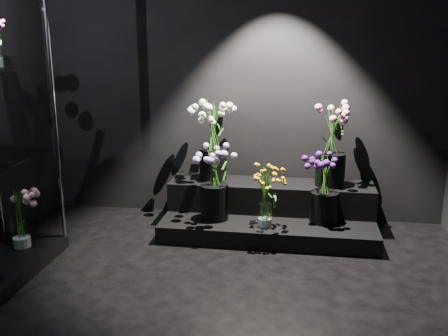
# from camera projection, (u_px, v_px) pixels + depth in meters

# --- Properties ---
(floor) EXTENTS (4.00, 4.00, 0.00)m
(floor) POSITION_uv_depth(u_px,v_px,m) (200.00, 316.00, 3.26)
(floor) COLOR black
(floor) RESTS_ON ground
(wall_back) EXTENTS (4.00, 0.00, 4.00)m
(wall_back) POSITION_uv_depth(u_px,v_px,m) (239.00, 77.00, 4.83)
(wall_back) COLOR black
(wall_back) RESTS_ON floor
(display_riser) EXTENTS (1.93, 0.86, 0.43)m
(display_riser) POSITION_uv_depth(u_px,v_px,m) (269.00, 211.00, 4.71)
(display_riser) COLOR black
(display_riser) RESTS_ON floor
(bouquet_orange_bells) EXTENTS (0.36, 0.36, 0.55)m
(bouquet_orange_bells) POSITION_uv_depth(u_px,v_px,m) (265.00, 195.00, 4.31)
(bouquet_orange_bells) COLOR white
(bouquet_orange_bells) RESTS_ON display_riser
(bouquet_lilac) EXTENTS (0.48, 0.48, 0.67)m
(bouquet_lilac) POSITION_uv_depth(u_px,v_px,m) (214.00, 178.00, 4.47)
(bouquet_lilac) COLOR black
(bouquet_lilac) RESTS_ON display_riser
(bouquet_purple) EXTENTS (0.41, 0.41, 0.63)m
(bouquet_purple) POSITION_uv_depth(u_px,v_px,m) (325.00, 185.00, 4.41)
(bouquet_purple) COLOR black
(bouquet_purple) RESTS_ON display_riser
(bouquet_cream_roses) EXTENTS (0.49, 0.49, 0.77)m
(bouquet_cream_roses) POSITION_uv_depth(u_px,v_px,m) (213.00, 135.00, 4.77)
(bouquet_cream_roses) COLOR black
(bouquet_cream_roses) RESTS_ON display_riser
(bouquet_pink_roses) EXTENTS (0.45, 0.45, 0.75)m
(bouquet_pink_roses) POSITION_uv_depth(u_px,v_px,m) (332.00, 143.00, 4.57)
(bouquet_pink_roses) COLOR black
(bouquet_pink_roses) RESTS_ON display_riser
(bouquet_case_base_pink) EXTENTS (0.37, 0.37, 0.50)m
(bouquet_case_base_pink) POSITION_uv_depth(u_px,v_px,m) (19.00, 216.00, 4.03)
(bouquet_case_base_pink) COLOR white
(bouquet_case_base_pink) RESTS_ON display_case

